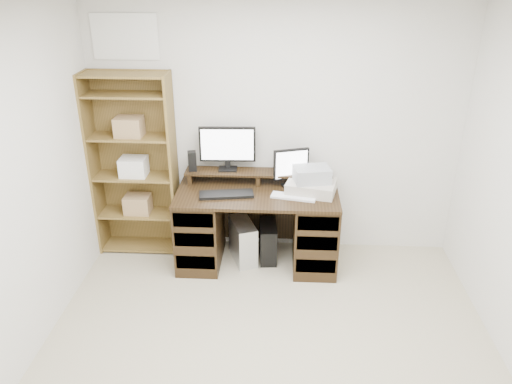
# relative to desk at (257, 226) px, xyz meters

# --- Properties ---
(room) EXTENTS (3.54, 4.04, 2.54)m
(room) POSITION_rel_desk_xyz_m (0.15, -1.64, 0.86)
(room) COLOR #B7AC8D
(room) RESTS_ON ground
(desk) EXTENTS (1.50, 0.70, 0.75)m
(desk) POSITION_rel_desk_xyz_m (0.00, 0.00, 0.00)
(desk) COLOR black
(desk) RESTS_ON ground
(riser_shelf) EXTENTS (1.40, 0.22, 0.12)m
(riser_shelf) POSITION_rel_desk_xyz_m (-0.00, 0.21, 0.45)
(riser_shelf) COLOR black
(riser_shelf) RESTS_ON desk
(monitor_wide) EXTENTS (0.53, 0.14, 0.42)m
(monitor_wide) POSITION_rel_desk_xyz_m (-0.30, 0.25, 0.72)
(monitor_wide) COLOR black
(monitor_wide) RESTS_ON riser_shelf
(monitor_small) EXTENTS (0.33, 0.17, 0.37)m
(monitor_small) POSITION_rel_desk_xyz_m (0.31, 0.15, 0.56)
(monitor_small) COLOR black
(monitor_small) RESTS_ON desk
(speaker) EXTENTS (0.09, 0.09, 0.19)m
(speaker) POSITION_rel_desk_xyz_m (-0.63, 0.20, 0.58)
(speaker) COLOR black
(speaker) RESTS_ON riser_shelf
(keyboard_black) EXTENTS (0.51, 0.24, 0.03)m
(keyboard_black) POSITION_rel_desk_xyz_m (-0.28, -0.10, 0.37)
(keyboard_black) COLOR black
(keyboard_black) RESTS_ON desk
(keyboard_white) EXTENTS (0.42, 0.20, 0.02)m
(keyboard_white) POSITION_rel_desk_xyz_m (0.33, -0.10, 0.37)
(keyboard_white) COLOR white
(keyboard_white) RESTS_ON desk
(mouse) EXTENTS (0.09, 0.08, 0.03)m
(mouse) POSITION_rel_desk_xyz_m (0.57, -0.10, 0.38)
(mouse) COLOR white
(mouse) RESTS_ON desk
(printer) EXTENTS (0.50, 0.42, 0.11)m
(printer) POSITION_rel_desk_xyz_m (0.50, 0.02, 0.42)
(printer) COLOR #B5AC9E
(printer) RESTS_ON desk
(basket) EXTENTS (0.36, 0.29, 0.14)m
(basket) POSITION_rel_desk_xyz_m (0.50, 0.02, 0.54)
(basket) COLOR #9EA3A8
(basket) RESTS_ON printer
(tower_silver) EXTENTS (0.31, 0.45, 0.41)m
(tower_silver) POSITION_rel_desk_xyz_m (-0.14, 0.02, -0.18)
(tower_silver) COLOR silver
(tower_silver) RESTS_ON ground
(tower_black) EXTENTS (0.19, 0.38, 0.37)m
(tower_black) POSITION_rel_desk_xyz_m (0.10, 0.07, -0.20)
(tower_black) COLOR black
(tower_black) RESTS_ON ground
(bookshelf) EXTENTS (0.80, 0.30, 1.80)m
(bookshelf) POSITION_rel_desk_xyz_m (-1.20, 0.21, 0.53)
(bookshelf) COLOR olive
(bookshelf) RESTS_ON ground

